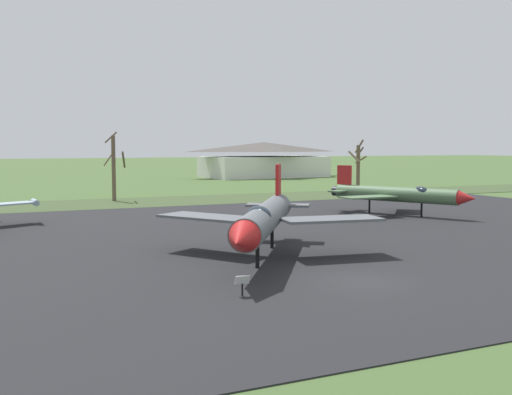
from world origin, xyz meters
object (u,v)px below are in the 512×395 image
object	(u,v)px
visitor_building	(264,160)
jet_fighter_rear_left	(397,194)
jet_fighter_front_right	(264,218)
info_placard_front_right	(242,283)

from	to	relation	value
visitor_building	jet_fighter_rear_left	bearing A→B (deg)	-105.34
jet_fighter_front_right	visitor_building	bearing A→B (deg)	64.70
info_placard_front_right	jet_fighter_rear_left	world-z (taller)	jet_fighter_rear_left
jet_fighter_rear_left	visitor_building	bearing A→B (deg)	74.66
jet_fighter_front_right	info_placard_front_right	distance (m)	8.48
jet_fighter_front_right	visitor_building	world-z (taller)	visitor_building
info_placard_front_right	visitor_building	world-z (taller)	visitor_building
jet_fighter_front_right	jet_fighter_rear_left	distance (m)	24.27
jet_fighter_rear_left	visitor_building	distance (m)	68.97
jet_fighter_front_right	visitor_building	size ratio (longest dim) A/B	0.58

